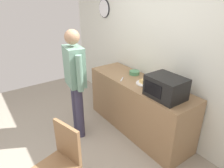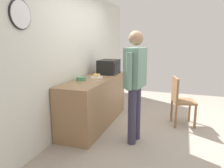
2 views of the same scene
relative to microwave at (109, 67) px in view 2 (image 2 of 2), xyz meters
The scene contains 10 objects.
ground_plane 1.66m from the microwave, 115.91° to the right, with size 6.00×6.00×0.00m, color #9E9384.
back_wall 0.76m from the microwave, 141.02° to the left, with size 5.40×0.13×2.60m.
kitchen_counter 0.86m from the microwave, behind, with size 2.01×0.62×0.92m, color #93704C.
microwave is the anchor object (origin of this frame).
sandwich_plate 0.52m from the microwave, behind, with size 0.25×0.25×0.07m.
salad_bowl 0.92m from the microwave, 166.26° to the left, with size 0.18×0.18×0.07m, color #4C8E60.
fork_utensil 0.70m from the microwave, 151.04° to the left, with size 0.17×0.02×0.01m, color silver.
spoon_utensil 0.85m from the microwave, behind, with size 0.17×0.02×0.01m, color silver.
person_standing 1.36m from the microwave, 143.05° to the right, with size 0.58×0.30×1.77m.
wooden_chair 1.60m from the microwave, 94.82° to the right, with size 0.49×0.49×0.94m.
Camera 2 is at (-3.73, -0.38, 1.64)m, focal length 34.22 mm.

